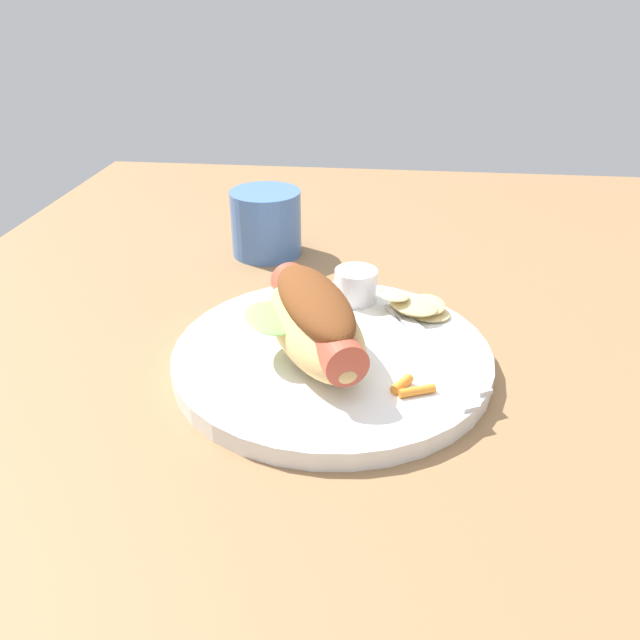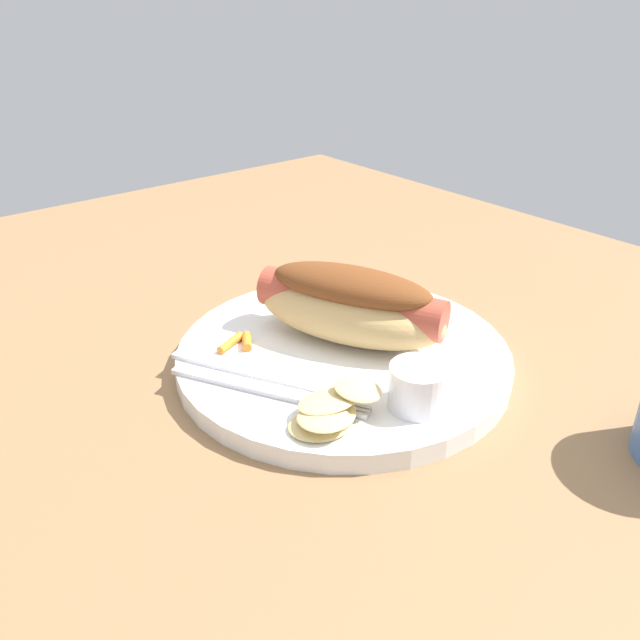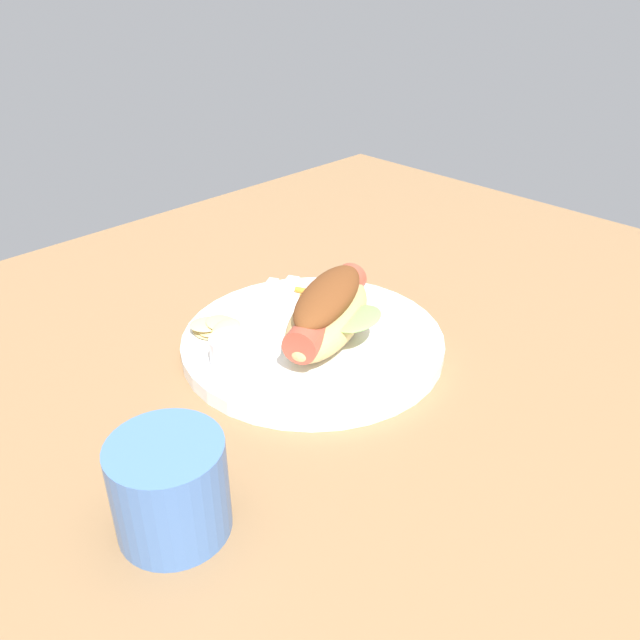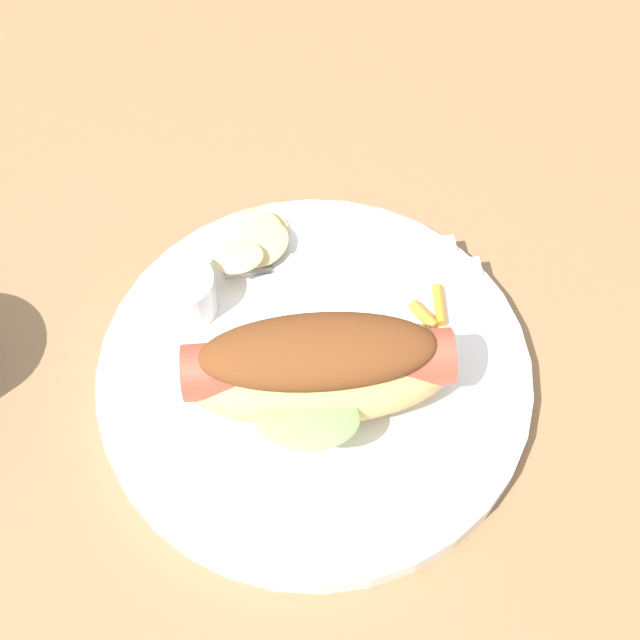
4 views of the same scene
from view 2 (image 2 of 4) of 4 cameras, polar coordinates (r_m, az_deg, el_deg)
ground_plane at (r=51.79cm, az=3.91°, el=-5.94°), size 120.00×90.00×1.80cm
plate at (r=52.29cm, az=1.83°, el=-3.31°), size 27.08×27.08×1.60cm
hot_dog at (r=51.91cm, az=2.78°, el=1.42°), size 17.45×12.89×6.29cm
sauce_ramekin at (r=44.79cm, az=8.76°, el=-5.93°), size 4.14×4.14×3.19cm
fork at (r=46.75cm, az=-5.12°, el=-6.15°), size 14.28×8.52×0.40cm
knife at (r=48.59cm, az=-5.51°, el=-4.75°), size 14.05×7.91×0.36cm
chips_pile at (r=43.16cm, az=0.94°, el=-8.13°), size 5.24×7.88×2.32cm
carrot_garnish at (r=52.43cm, az=-7.31°, el=-1.98°), size 2.71×3.51×0.77cm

